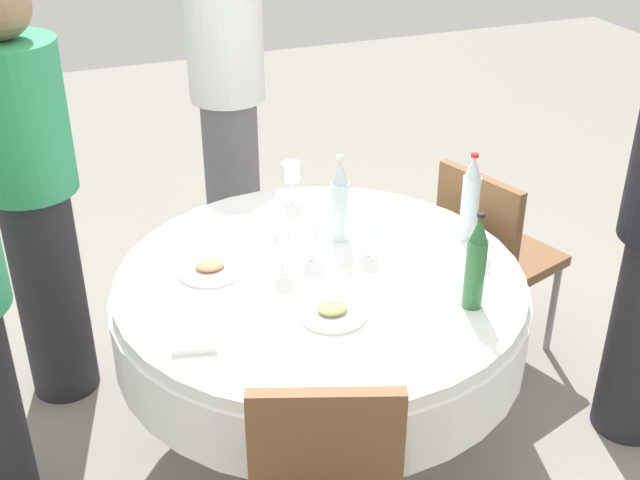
{
  "coord_description": "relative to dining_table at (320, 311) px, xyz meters",
  "views": [
    {
      "loc": [
        -0.83,
        -2.18,
        2.17
      ],
      "look_at": [
        0.0,
        0.0,
        0.87
      ],
      "focal_mm": 46.21,
      "sensor_mm": 36.0,
      "label": 1
    }
  ],
  "objects": [
    {
      "name": "wine_glass_outer",
      "position": [
        0.09,
        0.56,
        0.27
      ],
      "size": [
        0.07,
        0.07,
        0.16
      ],
      "color": "white",
      "rests_on": "dining_table"
    },
    {
      "name": "bottle_clear_near",
      "position": [
        0.58,
        0.05,
        0.3
      ],
      "size": [
        0.06,
        0.06,
        0.33
      ],
      "color": "silver",
      "rests_on": "dining_table"
    },
    {
      "name": "bottle_clear_west",
      "position": [
        0.15,
        0.21,
        0.3
      ],
      "size": [
        0.07,
        0.07,
        0.32
      ],
      "color": "silver",
      "rests_on": "dining_table"
    },
    {
      "name": "wine_glass_mid",
      "position": [
        0.01,
        0.12,
        0.26
      ],
      "size": [
        0.07,
        0.07,
        0.16
      ],
      "color": "white",
      "rests_on": "dining_table"
    },
    {
      "name": "bottle_green_north",
      "position": [
        0.38,
        -0.34,
        0.3
      ],
      "size": [
        0.06,
        0.06,
        0.32
      ],
      "color": "#2D6B38",
      "rests_on": "dining_table"
    },
    {
      "name": "person_right",
      "position": [
        -0.85,
        0.69,
        0.28
      ],
      "size": [
        0.34,
        0.34,
        1.65
      ],
      "rotation": [
        0.0,
        0.0,
        0.89
      ],
      "color": "#26262B",
      "rests_on": "ground_plane"
    },
    {
      "name": "wine_glass_far",
      "position": [
        0.2,
        0.08,
        0.25
      ],
      "size": [
        0.07,
        0.07,
        0.14
      ],
      "color": "white",
      "rests_on": "dining_table"
    },
    {
      "name": "plate_east",
      "position": [
        -0.05,
        -0.24,
        0.16
      ],
      "size": [
        0.21,
        0.21,
        0.04
      ],
      "color": "white",
      "rests_on": "dining_table"
    },
    {
      "name": "ground_plane",
      "position": [
        0.0,
        0.0,
        -0.59
      ],
      "size": [
        10.0,
        10.0,
        0.0
      ],
      "primitive_type": "plane",
      "color": "gray"
    },
    {
      "name": "person_west",
      "position": [
        0.05,
        1.3,
        0.32
      ],
      "size": [
        0.34,
        0.34,
        1.73
      ],
      "rotation": [
        0.0,
        0.0,
        -0.04
      ],
      "color": "slate",
      "rests_on": "ground_plane"
    },
    {
      "name": "wine_glass_right",
      "position": [
        -0.11,
        0.06,
        0.26
      ],
      "size": [
        0.06,
        0.06,
        0.15
      ],
      "color": "white",
      "rests_on": "dining_table"
    },
    {
      "name": "spoon_west",
      "position": [
        0.13,
        0.37,
        0.15
      ],
      "size": [
        0.07,
        0.18,
        0.0
      ],
      "primitive_type": "cube",
      "rotation": [
        0.0,
        0.0,
        1.25
      ],
      "color": "silver",
      "rests_on": "dining_table"
    },
    {
      "name": "dining_table",
      "position": [
        0.0,
        0.0,
        0.0
      ],
      "size": [
        1.39,
        1.39,
        0.74
      ],
      "color": "white",
      "rests_on": "ground_plane"
    },
    {
      "name": "folded_napkin",
      "position": [
        -0.48,
        -0.22,
        0.16
      ],
      "size": [
        0.16,
        0.16,
        0.02
      ],
      "primitive_type": "cube",
      "rotation": [
        0.0,
        0.0,
        -0.23
      ],
      "color": "white",
      "rests_on": "dining_table"
    },
    {
      "name": "plate_south",
      "position": [
        -0.34,
        0.15,
        0.16
      ],
      "size": [
        0.22,
        0.22,
        0.04
      ],
      "color": "white",
      "rests_on": "dining_table"
    },
    {
      "name": "chair_far",
      "position": [
        0.84,
        0.28,
        -0.07
      ],
      "size": [
        0.51,
        0.51,
        0.87
      ],
      "rotation": [
        0.0,
        0.0,
        -1.25
      ],
      "color": "brown",
      "rests_on": "ground_plane"
    }
  ]
}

